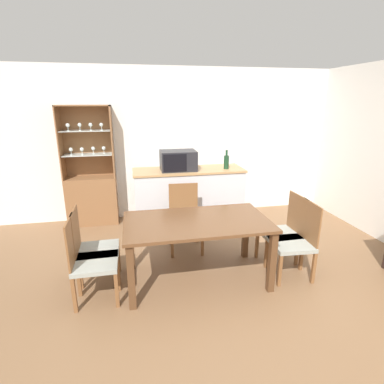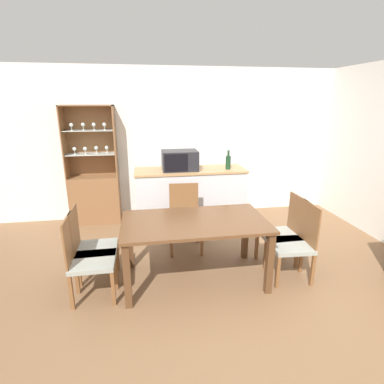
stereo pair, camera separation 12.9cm
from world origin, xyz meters
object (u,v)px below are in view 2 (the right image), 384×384
Objects in this scene: dining_chair_side_left_near at (88,259)px; microwave at (180,160)px; display_cabinet at (95,190)px; dining_chair_side_left_far at (92,247)px; dining_chair_side_right_near at (294,243)px; dining_chair_head_far at (185,219)px; dining_chair_side_right_far at (284,233)px; wine_bottle at (228,162)px; dining_table at (195,229)px.

dining_chair_side_left_near is 2.10m from microwave.
dining_chair_side_left_far is (0.22, -1.88, -0.13)m from display_cabinet.
dining_chair_head_far is at bearing 54.41° from dining_chair_side_right_near.
dining_chair_side_left_near is (-2.28, -0.27, 0.00)m from dining_chair_side_right_far.
microwave is 0.75m from wine_bottle.
dining_table is at bearing -56.04° from display_cabinet.
dining_chair_side_right_far and dining_chair_side_right_near have the same top height.
dining_chair_side_right_far is 1.00× the size of dining_chair_side_right_near.
display_cabinet is 1.22× the size of dining_table.
dining_chair_side_left_far is 1.90m from microwave.
dining_chair_side_left_far is 1.00× the size of dining_chair_side_left_near.
dining_chair_side_right_far is at bearing -36.96° from display_cabinet.
wine_bottle reaches higher than dining_chair_side_right_near.
dining_chair_side_right_far is 2.28m from dining_chair_side_left_far.
display_cabinet is 1.59m from microwave.
microwave is at bearing 38.63° from dining_chair_side_right_far.
display_cabinet is at bearing 52.81° from dining_chair_side_right_near.
dining_chair_side_right_far is 3.05× the size of wine_bottle.
dining_chair_side_right_near is 3.05× the size of wine_bottle.
dining_table is (1.36, -2.01, 0.07)m from display_cabinet.
dining_chair_head_far is 3.05× the size of wine_bottle.
dining_chair_head_far is 0.97m from microwave.
wine_bottle is at bearing 128.66° from dining_chair_side_left_near.
wine_bottle is (0.75, -0.06, -0.04)m from microwave.
microwave reaches higher than wine_bottle.
dining_chair_side_right_near is 2.30m from dining_chair_side_left_far.
dining_chair_side_right_far is (2.50, -1.88, -0.13)m from display_cabinet.
dining_chair_head_far and dining_chair_side_left_far have the same top height.
dining_chair_side_left_far is 2.39m from wine_bottle.
microwave is (1.16, 1.60, 0.69)m from dining_chair_side_left_near.
wine_bottle is (-0.37, 1.54, 0.65)m from dining_chair_side_right_near.
microwave is at bearing 38.33° from dining_chair_side_right_near.
dining_table is at bearing 96.52° from dining_chair_side_left_near.
dining_table is 5.39× the size of wine_bottle.
microwave is (0.02, 1.47, 0.49)m from dining_table.
dining_chair_head_far is 1.47m from dining_chair_side_right_near.
dining_chair_side_left_near is 3.05× the size of wine_bottle.
dining_chair_side_right_far is 0.27m from dining_chair_side_right_near.
display_cabinet is 2.15× the size of dining_chair_side_left_near.
dining_chair_head_far is 1.19m from wine_bottle.
dining_chair_side_right_near is (2.50, -2.15, -0.13)m from display_cabinet.
microwave is at bearing 175.21° from wine_bottle.
display_cabinet reaches higher than wine_bottle.
dining_table is at bearing 92.75° from dining_chair_head_far.
dining_chair_side_left_near is at bearing -84.24° from display_cabinet.
dining_chair_head_far is at bearing -42.03° from display_cabinet.
display_cabinet is 3.30m from dining_chair_side_right_near.
display_cabinet is 2.15× the size of dining_chair_side_left_far.
wine_bottle is at bearing 61.18° from dining_table.
dining_chair_side_right_near is at bearing 82.19° from dining_chair_side_left_far.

